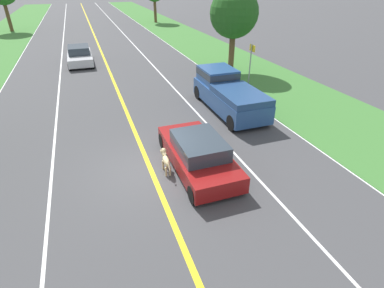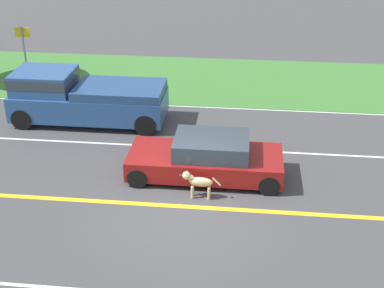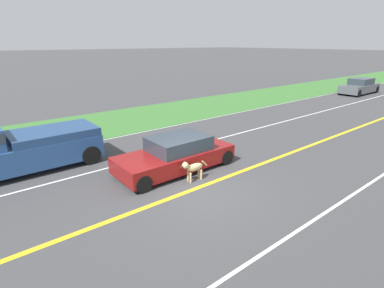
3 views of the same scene
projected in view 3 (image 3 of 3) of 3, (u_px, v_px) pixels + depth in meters
The scene contains 10 objects.
ground_plane at pixel (196, 188), 10.07m from camera, with size 400.00×400.00×0.00m, color #424244.
centre_divider_line at pixel (196, 188), 10.07m from camera, with size 0.18×160.00×0.01m, color yellow.
lane_edge_line_right at pixel (109, 139), 15.24m from camera, with size 0.14×160.00×0.01m, color white.
lane_dash_same_dir at pixel (144, 158), 12.65m from camera, with size 0.10×160.00×0.01m, color white.
lane_dash_oncoming at pixel (285, 239), 7.48m from camera, with size 0.10×160.00×0.01m, color white.
grass_verge_right at pixel (88, 126), 17.45m from camera, with size 6.00×160.00×0.03m, color #3D7533.
ego_car at pixel (176, 155), 11.40m from camera, with size 1.91×4.56×1.30m.
dog at pixel (193, 168), 10.44m from camera, with size 0.25×1.19×0.82m.
pickup_truck at pixel (14, 149), 11.01m from camera, with size 2.05×5.51×1.89m.
car_trailing_near at pixel (360, 87), 28.27m from camera, with size 1.86×4.70×1.45m.
Camera 3 is at (-6.96, 5.77, 4.67)m, focal length 28.00 mm.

